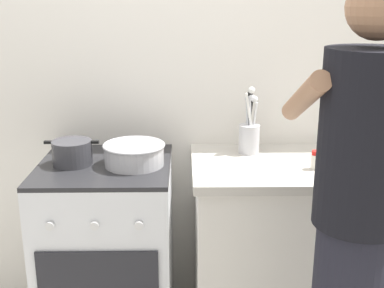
{
  "coord_description": "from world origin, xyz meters",
  "views": [
    {
      "loc": [
        0.02,
        -1.97,
        1.62
      ],
      "look_at": [
        0.05,
        0.12,
        1.0
      ],
      "focal_mm": 45.81,
      "sensor_mm": 36.0,
      "label": 1
    }
  ],
  "objects_px": {
    "stove_range": "(109,252)",
    "pot": "(72,153)",
    "mixing_bowl": "(134,153)",
    "person": "(355,233)",
    "spice_bottle": "(316,160)",
    "utensil_crock": "(249,133)"
  },
  "relations": [
    {
      "from": "stove_range",
      "to": "spice_bottle",
      "type": "xyz_separation_m",
      "value": [
        0.94,
        -0.09,
        0.49
      ]
    },
    {
      "from": "utensil_crock",
      "to": "spice_bottle",
      "type": "relative_size",
      "value": 3.87
    },
    {
      "from": "utensil_crock",
      "to": "person",
      "type": "bearing_deg",
      "value": -71.39
    },
    {
      "from": "mixing_bowl",
      "to": "spice_bottle",
      "type": "xyz_separation_m",
      "value": [
        0.8,
        -0.07,
        -0.01
      ]
    },
    {
      "from": "spice_bottle",
      "to": "person",
      "type": "distance_m",
      "value": 0.54
    },
    {
      "from": "stove_range",
      "to": "pot",
      "type": "distance_m",
      "value": 0.53
    },
    {
      "from": "stove_range",
      "to": "spice_bottle",
      "type": "bearing_deg",
      "value": -5.36
    },
    {
      "from": "utensil_crock",
      "to": "pot",
      "type": "bearing_deg",
      "value": -168.9
    },
    {
      "from": "stove_range",
      "to": "spice_bottle",
      "type": "relative_size",
      "value": 10.68
    },
    {
      "from": "pot",
      "to": "mixing_bowl",
      "type": "relative_size",
      "value": 0.87
    },
    {
      "from": "utensil_crock",
      "to": "person",
      "type": "xyz_separation_m",
      "value": [
        0.26,
        -0.78,
        -0.14
      ]
    },
    {
      "from": "stove_range",
      "to": "person",
      "type": "distance_m",
      "value": 1.2
    },
    {
      "from": "stove_range",
      "to": "mixing_bowl",
      "type": "relative_size",
      "value": 3.21
    },
    {
      "from": "mixing_bowl",
      "to": "person",
      "type": "relative_size",
      "value": 0.16
    },
    {
      "from": "mixing_bowl",
      "to": "person",
      "type": "bearing_deg",
      "value": -37.06
    },
    {
      "from": "spice_bottle",
      "to": "pot",
      "type": "bearing_deg",
      "value": 175.68
    },
    {
      "from": "stove_range",
      "to": "spice_bottle",
      "type": "height_order",
      "value": "spice_bottle"
    },
    {
      "from": "pot",
      "to": "spice_bottle",
      "type": "xyz_separation_m",
      "value": [
        1.08,
        -0.08,
        -0.02
      ]
    },
    {
      "from": "utensil_crock",
      "to": "person",
      "type": "relative_size",
      "value": 0.19
    },
    {
      "from": "mixing_bowl",
      "to": "spice_bottle",
      "type": "height_order",
      "value": "mixing_bowl"
    },
    {
      "from": "mixing_bowl",
      "to": "utensil_crock",
      "type": "bearing_deg",
      "value": 17.94
    },
    {
      "from": "spice_bottle",
      "to": "person",
      "type": "xyz_separation_m",
      "value": [
        -0.0,
        -0.54,
        -0.08
      ]
    }
  ]
}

